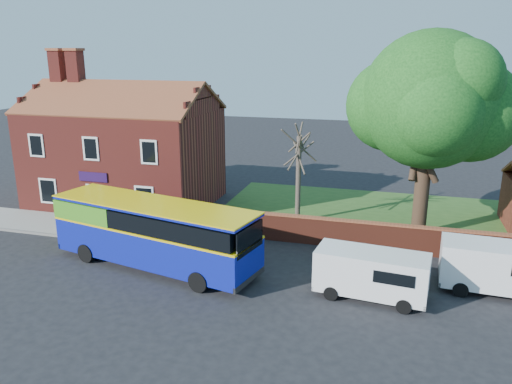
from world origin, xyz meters
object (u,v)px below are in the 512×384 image
(van_near, at_px, (372,273))
(van_far, at_px, (502,267))
(large_tree, at_px, (431,104))
(bus, at_px, (149,230))

(van_near, distance_m, van_far, 5.86)
(van_near, distance_m, large_tree, 11.16)
(bus, height_order, van_far, bus)
(van_far, xyz_separation_m, large_tree, (-3.20, 6.79, 6.36))
(bus, bearing_deg, large_tree, 44.63)
(van_near, bearing_deg, bus, -176.34)
(bus, xyz_separation_m, van_near, (10.92, -0.48, -0.70))
(large_tree, bearing_deg, van_far, -64.78)
(van_far, height_order, large_tree, large_tree)
(van_near, bearing_deg, van_far, 26.35)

